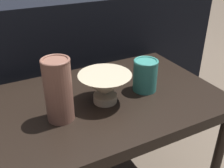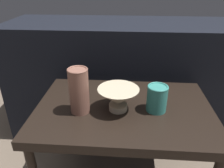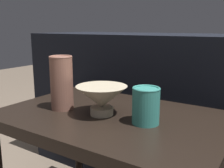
% 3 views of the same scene
% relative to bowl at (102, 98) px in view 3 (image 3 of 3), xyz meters
% --- Properties ---
extents(table, '(0.77, 0.52, 0.51)m').
position_rel_bowl_xyz_m(table, '(0.02, 0.02, -0.11)').
color(table, black).
rests_on(table, ground_plane).
extents(couch_backdrop, '(1.53, 0.50, 0.77)m').
position_rel_bowl_xyz_m(couch_backdrop, '(0.02, 0.59, -0.18)').
color(couch_backdrop, black).
rests_on(couch_backdrop, ground_plane).
extents(bowl, '(0.17, 0.17, 0.10)m').
position_rel_bowl_xyz_m(bowl, '(0.00, 0.00, 0.00)').
color(bowl, '#C1B293').
rests_on(bowl, table).
extents(vase_textured_left, '(0.08, 0.08, 0.19)m').
position_rel_bowl_xyz_m(vase_textured_left, '(-0.16, -0.02, 0.04)').
color(vase_textured_left, brown).
rests_on(vase_textured_left, table).
extents(vase_colorful_right, '(0.09, 0.09, 0.12)m').
position_rel_bowl_xyz_m(vase_colorful_right, '(0.16, 0.01, -0.00)').
color(vase_colorful_right, teal).
rests_on(vase_colorful_right, table).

